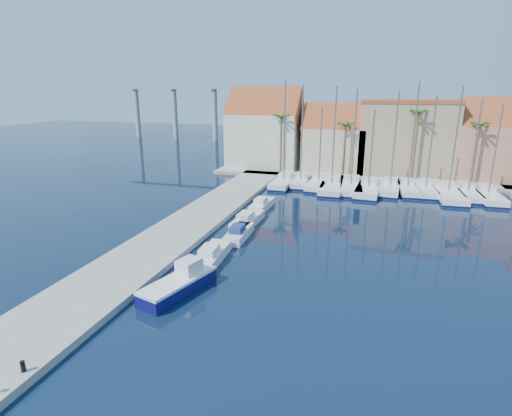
{
  "coord_description": "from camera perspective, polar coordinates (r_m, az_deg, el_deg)",
  "views": [
    {
      "loc": [
        8.85,
        -20.33,
        13.57
      ],
      "look_at": [
        -1.48,
        13.53,
        3.0
      ],
      "focal_mm": 28.0,
      "sensor_mm": 36.0,
      "label": 1
    }
  ],
  "objects": [
    {
      "name": "shore_north",
      "position": [
        69.63,
        17.65,
        4.81
      ],
      "size": [
        54.0,
        16.0,
        0.5
      ],
      "primitive_type": "cube",
      "color": "gray",
      "rests_on": "ground"
    },
    {
      "name": "sailboat_1",
      "position": [
        59.4,
        6.41,
        3.96
      ],
      "size": [
        2.8,
        8.4,
        14.12
      ],
      "rotation": [
        0.0,
        0.0,
        0.07
      ],
      "color": "white",
      "rests_on": "ground"
    },
    {
      "name": "building_0",
      "position": [
        70.27,
        1.34,
        10.87
      ],
      "size": [
        12.3,
        9.0,
        13.5
      ],
      "color": "beige",
      "rests_on": "shore_north"
    },
    {
      "name": "sailboat_8",
      "position": [
        58.98,
        22.98,
        2.59
      ],
      "size": [
        2.96,
        9.17,
        12.76
      ],
      "rotation": [
        0.0,
        0.0,
        0.06
      ],
      "color": "white",
      "rests_on": "ground"
    },
    {
      "name": "viaduct",
      "position": [
        113.04,
        -8.4,
        14.77
      ],
      "size": [
        48.0,
        2.2,
        14.45
      ],
      "color": "#9E9E99",
      "rests_on": "ground"
    },
    {
      "name": "palm_1",
      "position": [
        62.75,
        12.72,
        11.26
      ],
      "size": [
        2.6,
        2.6,
        9.15
      ],
      "color": "brown",
      "rests_on": "shore_north"
    },
    {
      "name": "sailboat_11",
      "position": [
        59.21,
        30.07,
        1.68
      ],
      "size": [
        2.93,
        9.95,
        11.88
      ],
      "rotation": [
        0.0,
        0.0,
        0.03
      ],
      "color": "white",
      "rests_on": "ground"
    },
    {
      "name": "sailboat_9",
      "position": [
        58.27,
        25.65,
        2.08
      ],
      "size": [
        3.52,
        11.85,
        13.98
      ],
      "rotation": [
        0.0,
        0.0,
        0.04
      ],
      "color": "white",
      "rests_on": "ground"
    },
    {
      "name": "palm_3",
      "position": [
        63.9,
        29.28,
        10.1
      ],
      "size": [
        2.6,
        2.6,
        9.65
      ],
      "color": "brown",
      "rests_on": "shore_north"
    },
    {
      "name": "motorboat_west_3",
      "position": [
        47.12,
        0.85,
        0.53
      ],
      "size": [
        1.88,
        5.33,
        1.4
      ],
      "rotation": [
        0.0,
        0.0,
        -0.04
      ],
      "color": "white",
      "rests_on": "ground"
    },
    {
      "name": "palm_2",
      "position": [
        62.64,
        22.18,
        12.19
      ],
      "size": [
        2.6,
        2.6,
        11.15
      ],
      "color": "brown",
      "rests_on": "shore_north"
    },
    {
      "name": "sailboat_10",
      "position": [
        59.3,
        27.91,
        2.03
      ],
      "size": [
        2.7,
        9.21,
        12.37
      ],
      "rotation": [
        0.0,
        0.0,
        0.03
      ],
      "color": "white",
      "rests_on": "ground"
    },
    {
      "name": "building_2",
      "position": [
        68.85,
        20.62,
        9.49
      ],
      "size": [
        14.2,
        10.2,
        11.5
      ],
      "color": "tan",
      "rests_on": "shore_north"
    },
    {
      "name": "fishing_boat",
      "position": [
        28.56,
        -10.84,
        -10.5
      ],
      "size": [
        3.57,
        6.27,
        2.08
      ],
      "rotation": [
        0.0,
        0.0,
        -0.28
      ],
      "color": "#0F0E52",
      "rests_on": "ground"
    },
    {
      "name": "sailboat_0",
      "position": [
        59.17,
        4.08,
        3.94
      ],
      "size": [
        2.64,
        9.93,
        14.65
      ],
      "rotation": [
        0.0,
        0.0,
        0.0
      ],
      "color": "white",
      "rests_on": "ground"
    },
    {
      "name": "sailboat_4",
      "position": [
        57.86,
        13.38,
        3.2
      ],
      "size": [
        3.88,
        11.29,
        13.59
      ],
      "rotation": [
        0.0,
        0.0,
        0.09
      ],
      "color": "white",
      "rests_on": "ground"
    },
    {
      "name": "bollard",
      "position": [
        23.47,
        -30.34,
        -18.95
      ],
      "size": [
        0.23,
        0.23,
        0.57
      ],
      "primitive_type": "cylinder",
      "color": "black",
      "rests_on": "quay_west"
    },
    {
      "name": "motorboat_west_0",
      "position": [
        33.18,
        -6.4,
        -6.67
      ],
      "size": [
        2.14,
        5.69,
        1.4
      ],
      "rotation": [
        0.0,
        0.0,
        0.06
      ],
      "color": "white",
      "rests_on": "ground"
    },
    {
      "name": "motorboat_west_2",
      "position": [
        41.59,
        -1.27,
        -1.68
      ],
      "size": [
        2.11,
        5.92,
        1.4
      ],
      "rotation": [
        0.0,
        0.0,
        -0.04
      ],
      "color": "white",
      "rests_on": "ground"
    },
    {
      "name": "quay_west",
      "position": [
        40.5,
        -10.25,
        -2.85
      ],
      "size": [
        6.0,
        77.0,
        0.5
      ],
      "primitive_type": "cube",
      "color": "gray",
      "rests_on": "ground"
    },
    {
      "name": "sailboat_3",
      "position": [
        57.45,
        10.78,
        3.27
      ],
      "size": [
        3.33,
        11.2,
        13.98
      ],
      "rotation": [
        0.0,
        0.0,
        0.04
      ],
      "color": "white",
      "rests_on": "ground"
    },
    {
      "name": "building_3",
      "position": [
        69.67,
        30.58,
        7.99
      ],
      "size": [
        10.3,
        8.0,
        12.0
      ],
      "color": "#B6745C",
      "rests_on": "shore_north"
    },
    {
      "name": "palm_0",
      "position": [
        64.23,
        3.65,
        12.58
      ],
      "size": [
        2.6,
        2.6,
        10.15
      ],
      "color": "brown",
      "rests_on": "shore_north"
    },
    {
      "name": "ground",
      "position": [
        25.99,
        -5.78,
        -14.94
      ],
      "size": [
        260.0,
        260.0,
        0.0
      ],
      "primitive_type": "plane",
      "color": "black",
      "rests_on": "ground"
    },
    {
      "name": "sailboat_5",
      "position": [
        57.13,
        15.82,
        2.82
      ],
      "size": [
        3.76,
        11.65,
        11.11
      ],
      "rotation": [
        0.0,
        0.0,
        -0.06
      ],
      "color": "white",
      "rests_on": "ground"
    },
    {
      "name": "sailboat_7",
      "position": [
        58.61,
        20.78,
        2.79
      ],
      "size": [
        3.12,
        9.07,
        14.52
      ],
      "rotation": [
        0.0,
        0.0,
        0.09
      ],
      "color": "white",
      "rests_on": "ground"
    },
    {
      "name": "sailboat_2",
      "position": [
        58.67,
        9.03,
        3.62
      ],
      "size": [
        2.89,
        9.66,
        11.23
      ],
      "rotation": [
        0.0,
        0.0,
        -0.04
      ],
      "color": "white",
      "rests_on": "ground"
    },
    {
      "name": "sailboat_6",
      "position": [
        58.31,
        18.62,
        2.89
      ],
      "size": [
        3.34,
        9.82,
        13.24
      ],
      "rotation": [
        0.0,
        0.0,
        -0.08
      ],
      "color": "white",
      "rests_on": "ground"
    },
    {
      "name": "building_1",
      "position": [
        68.18,
        11.23,
        9.34
      ],
      "size": [
        10.3,
        8.0,
        11.0
      ],
      "color": "#C9B08D",
      "rests_on": "shore_north"
    },
    {
      "name": "motorboat_west_1",
      "position": [
        37.85,
        -2.46,
        -3.58
      ],
      "size": [
        1.77,
        5.09,
        1.4
      ],
      "rotation": [
        0.0,
        0.0,
        0.03
      ],
      "color": "white",
      "rests_on": "ground"
    }
  ]
}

